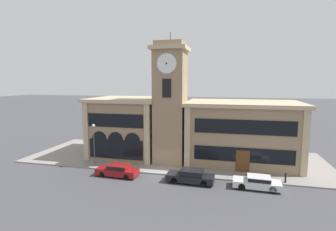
# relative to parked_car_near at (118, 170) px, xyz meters

# --- Properties ---
(ground_plane) EXTENTS (300.00, 300.00, 0.00)m
(ground_plane) POSITION_rel_parked_car_near_xyz_m (4.55, 1.42, -0.69)
(ground_plane) COLOR #424247
(sidewalk_kerb) EXTENTS (39.32, 13.46, 0.15)m
(sidewalk_kerb) POSITION_rel_parked_car_near_xyz_m (4.55, 8.16, -0.61)
(sidewalk_kerb) COLOR gray
(sidewalk_kerb) RESTS_ON ground_plane
(clock_tower) EXTENTS (4.42, 4.42, 16.42)m
(clock_tower) POSITION_rel_parked_car_near_xyz_m (4.54, 6.08, 6.99)
(clock_tower) COLOR #937A5B
(clock_tower) RESTS_ON ground_plane
(town_hall_left_wing) EXTENTS (9.75, 9.35, 8.15)m
(town_hall_left_wing) POSITION_rel_parked_car_near_xyz_m (-2.14, 8.52, 3.42)
(town_hall_left_wing) COLOR #937A5B
(town_hall_left_wing) RESTS_ON ground_plane
(town_hall_right_wing) EXTENTS (14.20, 9.35, 7.88)m
(town_hall_right_wing) POSITION_rel_parked_car_near_xyz_m (13.46, 8.53, 3.28)
(town_hall_right_wing) COLOR #937A5B
(town_hall_right_wing) RESTS_ON ground_plane
(parked_car_near) EXTENTS (4.72, 1.94, 1.31)m
(parked_car_near) POSITION_rel_parked_car_near_xyz_m (0.00, 0.00, 0.00)
(parked_car_near) COLOR maroon
(parked_car_near) RESTS_ON ground_plane
(parked_car_mid) EXTENTS (4.96, 2.01, 1.39)m
(parked_car_mid) POSITION_rel_parked_car_near_xyz_m (8.15, -0.00, 0.05)
(parked_car_mid) COLOR black
(parked_car_mid) RESTS_ON ground_plane
(parked_car_far) EXTENTS (4.58, 1.99, 1.27)m
(parked_car_far) POSITION_rel_parked_car_near_xyz_m (14.70, -0.00, -0.01)
(parked_car_far) COLOR silver
(parked_car_far) RESTS_ON ground_plane
(street_lamp) EXTENTS (0.36, 0.36, 5.20)m
(street_lamp) POSITION_rel_parked_car_near_xyz_m (-4.01, 2.13, 2.93)
(street_lamp) COLOR #4C4C51
(street_lamp) RESTS_ON sidewalk_kerb
(bollard) EXTENTS (0.18, 0.18, 1.06)m
(bollard) POSITION_rel_parked_car_near_xyz_m (17.61, 1.91, -0.02)
(bollard) COLOR black
(bollard) RESTS_ON sidewalk_kerb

